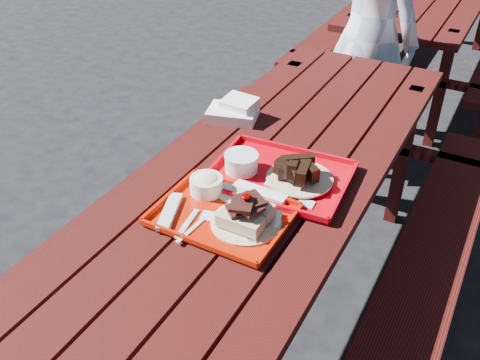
{
  "coord_description": "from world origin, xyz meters",
  "views": [
    {
      "loc": [
        0.67,
        -1.36,
        1.77
      ],
      "look_at": [
        0.0,
        -0.15,
        0.82
      ],
      "focal_mm": 40.0,
      "sensor_mm": 36.0,
      "label": 1
    }
  ],
  "objects_px": {
    "near_tray": "(226,207)",
    "person": "(369,35)",
    "picnic_table_near": "(260,218)",
    "far_tray": "(277,174)",
    "picnic_table_far": "(431,11)"
  },
  "relations": [
    {
      "from": "picnic_table_far",
      "to": "person",
      "type": "bearing_deg",
      "value": -92.88
    },
    {
      "from": "picnic_table_far",
      "to": "near_tray",
      "type": "distance_m",
      "value": 3.05
    },
    {
      "from": "picnic_table_far",
      "to": "person",
      "type": "height_order",
      "value": "person"
    },
    {
      "from": "picnic_table_far",
      "to": "near_tray",
      "type": "bearing_deg",
      "value": -89.94
    },
    {
      "from": "near_tray",
      "to": "picnic_table_near",
      "type": "bearing_deg",
      "value": 90.74
    },
    {
      "from": "far_tray",
      "to": "picnic_table_far",
      "type": "bearing_deg",
      "value": 91.19
    },
    {
      "from": "picnic_table_near",
      "to": "picnic_table_far",
      "type": "height_order",
      "value": "same"
    },
    {
      "from": "person",
      "to": "far_tray",
      "type": "bearing_deg",
      "value": 114.07
    },
    {
      "from": "near_tray",
      "to": "person",
      "type": "relative_size",
      "value": 0.25
    },
    {
      "from": "picnic_table_near",
      "to": "person",
      "type": "relative_size",
      "value": 1.51
    },
    {
      "from": "near_tray",
      "to": "person",
      "type": "xyz_separation_m",
      "value": [
        -0.07,
        1.65,
        0.02
      ]
    },
    {
      "from": "far_tray",
      "to": "person",
      "type": "bearing_deg",
      "value": 95.22
    },
    {
      "from": "near_tray",
      "to": "person",
      "type": "height_order",
      "value": "person"
    },
    {
      "from": "picnic_table_near",
      "to": "picnic_table_far",
      "type": "distance_m",
      "value": 2.8
    },
    {
      "from": "near_tray",
      "to": "far_tray",
      "type": "bearing_deg",
      "value": 77.34
    }
  ]
}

